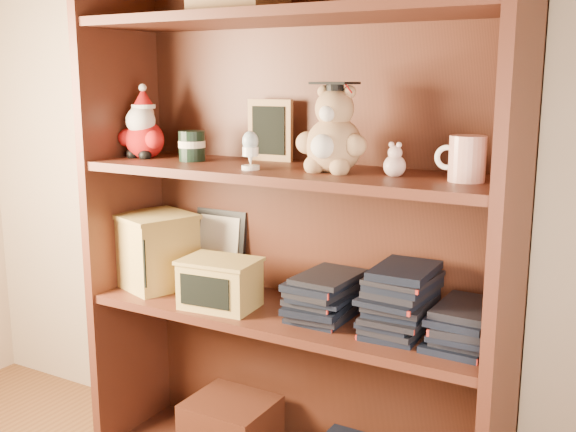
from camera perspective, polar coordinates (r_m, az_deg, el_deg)
name	(u,v)px	position (r m, az deg, el deg)	size (l,w,h in m)	color
bookcase	(296,227)	(1.87, 0.70, -0.96)	(1.20, 0.35, 1.60)	#4C2215
shelf_lower	(288,315)	(1.89, 0.00, -8.42)	(1.14, 0.33, 0.02)	#4C2215
shelf_upper	(288,173)	(1.79, 0.00, 3.68)	(1.14, 0.33, 0.02)	#4C2215
santa_plush	(143,130)	(2.07, -12.17, 7.11)	(0.16, 0.12, 0.23)	#A50F0F
teachers_tin	(192,146)	(1.96, -8.14, 5.92)	(0.08, 0.08, 0.09)	black
chalkboard_plaque	(270,131)	(1.94, -1.51, 7.18)	(0.14, 0.08, 0.18)	#9E7547
egg_cup	(250,149)	(1.76, -3.21, 5.69)	(0.05, 0.05, 0.10)	white
grad_teddy_bear	(333,137)	(1.71, 3.83, 6.68)	(0.19, 0.16, 0.23)	tan
pink_figurine	(395,163)	(1.66, 9.02, 4.47)	(0.06, 0.06, 0.09)	#CCA89E
teacher_mug	(466,159)	(1.61, 14.85, 4.72)	(0.12, 0.08, 0.11)	silver
certificate_frame	(220,246)	(2.13, -5.79, -2.55)	(0.18, 0.05, 0.23)	black
treats_box	(156,250)	(2.11, -11.12, -2.84)	(0.27, 0.27, 0.23)	tan
pencils_box	(220,283)	(1.91, -5.79, -5.66)	(0.23, 0.17, 0.14)	tan
book_stack_left	(324,295)	(1.82, 3.05, -6.73)	(0.14, 0.20, 0.13)	black
book_stack_mid	(398,299)	(1.73, 9.32, -6.99)	(0.14, 0.20, 0.18)	black
book_stack_right	(465,327)	(1.69, 14.74, -9.05)	(0.14, 0.20, 0.10)	black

